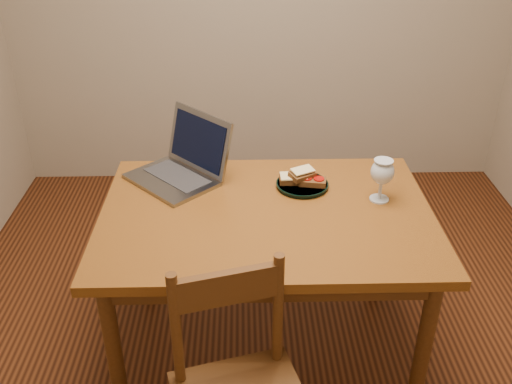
{
  "coord_description": "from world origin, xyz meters",
  "views": [
    {
      "loc": [
        -0.13,
        -1.98,
        1.92
      ],
      "look_at": [
        -0.08,
        -0.04,
        0.8
      ],
      "focal_mm": 40.0,
      "sensor_mm": 36.0,
      "label": 1
    }
  ],
  "objects_px": {
    "table": "(266,230)",
    "laptop": "(184,161)",
    "plate": "(302,185)",
    "milk_glass": "(381,180)"
  },
  "relations": [
    {
      "from": "table",
      "to": "laptop",
      "type": "bearing_deg",
      "value": 138.43
    },
    {
      "from": "plate",
      "to": "laptop",
      "type": "relative_size",
      "value": 0.45
    },
    {
      "from": "plate",
      "to": "milk_glass",
      "type": "xyz_separation_m",
      "value": [
        0.3,
        -0.11,
        0.08
      ]
    },
    {
      "from": "plate",
      "to": "milk_glass",
      "type": "bearing_deg",
      "value": -20.48
    },
    {
      "from": "plate",
      "to": "milk_glass",
      "type": "distance_m",
      "value": 0.33
    },
    {
      "from": "plate",
      "to": "milk_glass",
      "type": "height_order",
      "value": "milk_glass"
    },
    {
      "from": "table",
      "to": "plate",
      "type": "relative_size",
      "value": 5.89
    },
    {
      "from": "table",
      "to": "milk_glass",
      "type": "height_order",
      "value": "milk_glass"
    },
    {
      "from": "milk_glass",
      "to": "plate",
      "type": "bearing_deg",
      "value": 159.52
    },
    {
      "from": "table",
      "to": "laptop",
      "type": "xyz_separation_m",
      "value": [
        -0.34,
        0.3,
        0.16
      ]
    }
  ]
}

